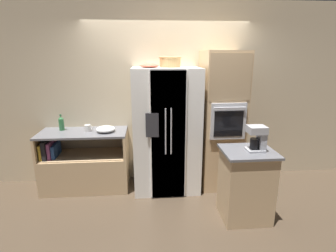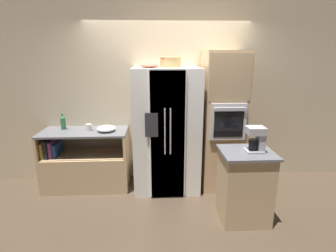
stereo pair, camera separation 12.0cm
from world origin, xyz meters
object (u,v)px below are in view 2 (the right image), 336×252
object	(u,v)px
refrigerator	(166,130)
mug	(89,127)
wicker_basket	(171,61)
fruit_bowl	(150,65)
coffee_maker	(257,138)
wall_oven	(222,121)
bottle_tall	(63,122)
mixing_bowl	(106,128)

from	to	relation	value
refrigerator	mug	bearing A→B (deg)	175.43
wicker_basket	fruit_bowl	size ratio (longest dim) A/B	1.14
wicker_basket	coffee_maker	xyz separation A→B (m)	(0.95, -0.98, -0.85)
wall_oven	wicker_basket	distance (m)	1.18
bottle_tall	wall_oven	bearing A→B (deg)	-3.59
coffee_maker	bottle_tall	bearing A→B (deg)	157.14
refrigerator	wall_oven	distance (m)	0.85
mug	bottle_tall	bearing A→B (deg)	166.77
coffee_maker	wicker_basket	bearing A→B (deg)	134.23
mixing_bowl	wall_oven	bearing A→B (deg)	-0.12
refrigerator	fruit_bowl	distance (m)	0.98
bottle_tall	mug	bearing A→B (deg)	-13.23
fruit_bowl	coffee_maker	bearing A→B (deg)	-35.56
wicker_basket	mug	world-z (taller)	wicker_basket
bottle_tall	coffee_maker	xyz separation A→B (m)	(2.59, -1.09, 0.05)
refrigerator	wall_oven	size ratio (longest dim) A/B	0.89
wall_oven	mug	size ratio (longest dim) A/B	16.49
mug	mixing_bowl	distance (m)	0.27
wicker_basket	bottle_tall	world-z (taller)	wicker_basket
refrigerator	fruit_bowl	xyz separation A→B (m)	(-0.23, -0.01, 0.95)
wall_oven	wicker_basket	xyz separation A→B (m)	(-0.78, 0.04, 0.88)
wall_oven	fruit_bowl	size ratio (longest dim) A/B	7.54
wall_oven	mug	bearing A→B (deg)	178.41
mug	coffee_maker	world-z (taller)	coffee_maker
fruit_bowl	mug	distance (m)	1.30
bottle_tall	coffee_maker	bearing A→B (deg)	-22.86
wall_oven	fruit_bowl	world-z (taller)	wall_oven
refrigerator	bottle_tall	world-z (taller)	refrigerator
wicker_basket	refrigerator	bearing A→B (deg)	-129.71
wicker_basket	bottle_tall	size ratio (longest dim) A/B	1.28
bottle_tall	mug	xyz separation A→B (m)	(0.41, -0.10, -0.06)
fruit_bowl	wall_oven	bearing A→B (deg)	2.34
fruit_bowl	bottle_tall	size ratio (longest dim) A/B	1.12
wicker_basket	mixing_bowl	distance (m)	1.36
fruit_bowl	mixing_bowl	size ratio (longest dim) A/B	0.99
wall_oven	bottle_tall	distance (m)	2.42
refrigerator	fruit_bowl	bearing A→B (deg)	-178.30
refrigerator	wicker_basket	distance (m)	1.00
wall_oven	bottle_tall	world-z (taller)	wall_oven
fruit_bowl	coffee_maker	world-z (taller)	fruit_bowl
fruit_bowl	mug	size ratio (longest dim) A/B	2.19
wicker_basket	wall_oven	bearing A→B (deg)	-2.92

